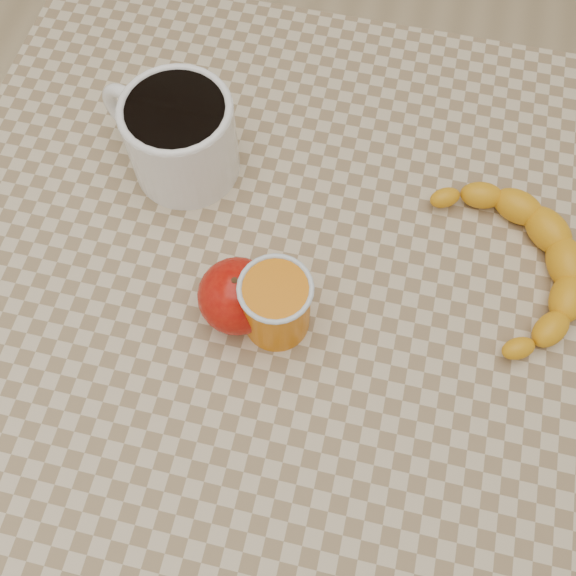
% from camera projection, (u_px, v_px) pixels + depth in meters
% --- Properties ---
extents(ground, '(3.00, 3.00, 0.00)m').
position_uv_depth(ground, '(288.00, 442.00, 1.34)').
color(ground, tan).
rests_on(ground, ground).
extents(table, '(0.80, 0.80, 0.75)m').
position_uv_depth(table, '(288.00, 327.00, 0.73)').
color(table, '#C2AD89').
rests_on(table, ground).
extents(coffee_mug, '(0.18, 0.15, 0.10)m').
position_uv_depth(coffee_mug, '(178.00, 134.00, 0.67)').
color(coffee_mug, white).
rests_on(coffee_mug, table).
extents(orange_juice_glass, '(0.07, 0.07, 0.08)m').
position_uv_depth(orange_juice_glass, '(276.00, 305.00, 0.61)').
color(orange_juice_glass, orange).
rests_on(orange_juice_glass, table).
extents(apple, '(0.09, 0.09, 0.07)m').
position_uv_depth(apple, '(237.00, 296.00, 0.62)').
color(apple, '#960805').
rests_on(apple, table).
extents(banana, '(0.32, 0.35, 0.04)m').
position_uv_depth(banana, '(516.00, 262.00, 0.65)').
color(banana, orange).
rests_on(banana, table).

